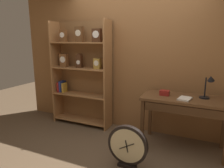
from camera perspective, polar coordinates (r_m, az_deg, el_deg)
name	(u,v)px	position (r m, az deg, el deg)	size (l,w,h in m)	color
ground_plane	(105,162)	(3.04, -2.08, -20.79)	(10.00, 10.00, 0.00)	brown
back_wood_panel	(135,60)	(3.72, 6.36, 6.70)	(4.80, 0.05, 2.60)	brown
bookshelf	(81,73)	(4.02, -8.61, 3.15)	(1.18, 0.33, 2.00)	#9E6B3D
workbench	(184,105)	(3.24, 19.49, -5.45)	(1.24, 0.60, 0.81)	brown
desk_lamp	(208,86)	(3.24, 25.19, -0.45)	(0.20, 0.19, 0.36)	black
toolbox_small	(165,93)	(3.27, 14.42, -2.39)	(0.14, 0.11, 0.08)	maroon
open_repair_manual	(185,99)	(3.13, 19.61, -3.86)	(0.16, 0.22, 0.03)	silver
round_clock_large	(128,146)	(2.80, 4.35, -16.88)	(0.54, 0.11, 0.58)	black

